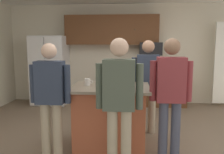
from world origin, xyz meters
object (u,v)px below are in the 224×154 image
at_px(refrigerator, 50,70).
at_px(mug_blue_stoneware, 113,82).
at_px(kitchen_island, 110,116).
at_px(person_guest_right, 171,91).
at_px(glass_stout_tall, 122,80).
at_px(tumbler_amber, 127,81).
at_px(person_guest_left, 148,81).
at_px(person_guest_by_door, 119,97).
at_px(person_elder_center, 50,93).
at_px(glass_pilsner, 100,81).
at_px(mug_ceramic_white, 88,82).
at_px(microwave_over_range, 151,49).
at_px(glass_dark_ale, 101,85).

xyz_separation_m(refrigerator, mug_blue_stoneware, (1.86, -2.38, 0.11)).
relative_size(kitchen_island, person_guest_right, 0.71).
xyz_separation_m(glass_stout_tall, mug_blue_stoneware, (-0.13, -0.06, -0.02)).
height_order(tumbler_amber, mug_blue_stoneware, tumbler_amber).
xyz_separation_m(person_guest_left, glass_stout_tall, (-0.43, -0.40, 0.06)).
bearing_deg(person_guest_by_door, glass_stout_tall, -12.10).
distance_m(person_elder_center, glass_pilsner, 0.82).
bearing_deg(person_elder_center, mug_ceramic_white, 18.79).
height_order(person_guest_by_door, person_guest_right, person_guest_right).
xyz_separation_m(person_guest_right, glass_stout_tall, (-0.69, 0.56, 0.05)).
xyz_separation_m(microwave_over_range, kitchen_island, (-0.78, -2.66, -0.97)).
relative_size(refrigerator, glass_stout_tall, 14.30).
distance_m(microwave_over_range, person_guest_left, 2.11).
height_order(glass_stout_tall, tumbler_amber, glass_stout_tall).
distance_m(microwave_over_range, person_elder_center, 3.51).
relative_size(kitchen_island, glass_pilsner, 8.15).
bearing_deg(tumbler_amber, person_guest_by_door, -94.79).
bearing_deg(person_guest_left, person_elder_center, -8.51).
xyz_separation_m(mug_ceramic_white, glass_pilsner, (0.19, 0.05, 0.02)).
xyz_separation_m(person_guest_left, glass_dark_ale, (-0.71, -0.87, 0.07)).
height_order(person_guest_left, mug_blue_stoneware, person_guest_left).
xyz_separation_m(person_guest_left, person_guest_right, (0.26, -0.96, 0.01)).
relative_size(person_guest_by_door, glass_dark_ale, 12.21).
relative_size(person_guest_left, mug_ceramic_white, 12.53).
xyz_separation_m(microwave_over_range, person_elder_center, (-1.57, -3.10, -0.53)).
xyz_separation_m(kitchen_island, tumbler_amber, (0.26, 0.11, 0.53)).
bearing_deg(glass_stout_tall, person_guest_by_door, -89.05).
bearing_deg(mug_blue_stoneware, mug_ceramic_white, -162.20).
bearing_deg(person_elder_center, kitchen_island, 0.00).
distance_m(person_guest_right, glass_dark_ale, 0.97).
relative_size(refrigerator, person_guest_by_door, 1.06).
relative_size(glass_stout_tall, glass_pilsner, 0.85).
bearing_deg(mug_blue_stoneware, kitchen_island, -102.29).
bearing_deg(person_guest_right, person_elder_center, 25.23).
relative_size(refrigerator, mug_ceramic_white, 13.48).
relative_size(glass_dark_ale, mug_blue_stoneware, 1.12).
bearing_deg(kitchen_island, person_guest_left, 45.92).
bearing_deg(mug_ceramic_white, microwave_over_range, 66.57).
bearing_deg(person_elder_center, person_guest_right, -25.74).
height_order(person_elder_center, mug_ceramic_white, person_elder_center).
bearing_deg(person_guest_left, tumbler_amber, 10.38).
height_order(microwave_over_range, mug_blue_stoneware, microwave_over_range).
bearing_deg(kitchen_island, person_guest_by_door, -76.95).
bearing_deg(mug_blue_stoneware, refrigerator, 127.99).
bearing_deg(person_elder_center, microwave_over_range, 33.92).
xyz_separation_m(kitchen_island, person_elder_center, (-0.79, -0.44, 0.44)).
relative_size(microwave_over_range, person_guest_right, 0.34).
distance_m(kitchen_island, person_guest_by_door, 0.94).
height_order(glass_stout_tall, mug_ceramic_white, glass_stout_tall).
xyz_separation_m(microwave_over_range, glass_stout_tall, (-0.61, -2.44, -0.44)).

